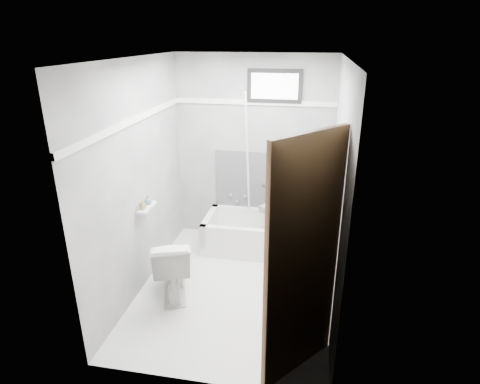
% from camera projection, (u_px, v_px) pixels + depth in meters
% --- Properties ---
extents(floor, '(2.60, 2.60, 0.00)m').
position_uv_depth(floor, '(234.00, 288.00, 4.40)').
color(floor, white).
rests_on(floor, ground).
extents(ceiling, '(2.60, 2.60, 0.00)m').
position_uv_depth(ceiling, '(233.00, 58.00, 3.52)').
color(ceiling, silver).
rests_on(ceiling, floor).
extents(wall_back, '(2.00, 0.02, 2.40)m').
position_uv_depth(wall_back, '(253.00, 151.00, 5.15)').
color(wall_back, slate).
rests_on(wall_back, floor).
extents(wall_front, '(2.00, 0.02, 2.40)m').
position_uv_depth(wall_front, '(197.00, 251.00, 2.77)').
color(wall_front, slate).
rests_on(wall_front, floor).
extents(wall_left, '(0.02, 2.60, 2.40)m').
position_uv_depth(wall_left, '(139.00, 180.00, 4.13)').
color(wall_left, slate).
rests_on(wall_left, floor).
extents(wall_right, '(0.02, 2.60, 2.40)m').
position_uv_depth(wall_right, '(337.00, 193.00, 3.79)').
color(wall_right, slate).
rests_on(wall_right, floor).
extents(bathtub, '(1.50, 0.70, 0.42)m').
position_uv_depth(bathtub, '(263.00, 234.00, 5.14)').
color(bathtub, white).
rests_on(bathtub, floor).
extents(office_chair, '(0.85, 0.85, 1.08)m').
position_uv_depth(office_chair, '(288.00, 202.00, 4.96)').
color(office_chair, slate).
rests_on(office_chair, bathtub).
extents(toilet, '(0.60, 0.78, 0.68)m').
position_uv_depth(toilet, '(172.00, 265.00, 4.20)').
color(toilet, white).
rests_on(toilet, floor).
extents(door, '(0.78, 0.78, 2.00)m').
position_uv_depth(door, '(339.00, 289.00, 2.70)').
color(door, '#502C1D').
rests_on(door, floor).
extents(window, '(0.66, 0.04, 0.40)m').
position_uv_depth(window, '(275.00, 86.00, 4.79)').
color(window, black).
rests_on(window, wall_back).
extents(backerboard, '(1.50, 0.02, 0.78)m').
position_uv_depth(backerboard, '(272.00, 182.00, 5.24)').
color(backerboard, '#4C4C4F').
rests_on(backerboard, wall_back).
extents(trim_back, '(2.00, 0.02, 0.06)m').
position_uv_depth(trim_back, '(254.00, 102.00, 4.91)').
color(trim_back, white).
rests_on(trim_back, wall_back).
extents(trim_left, '(0.02, 2.60, 0.06)m').
position_uv_depth(trim_left, '(134.00, 120.00, 3.90)').
color(trim_left, white).
rests_on(trim_left, wall_left).
extents(pole, '(0.02, 0.46, 1.91)m').
position_uv_depth(pole, '(248.00, 168.00, 4.99)').
color(pole, white).
rests_on(pole, bathtub).
extents(shelf, '(0.10, 0.32, 0.02)m').
position_uv_depth(shelf, '(147.00, 207.00, 4.21)').
color(shelf, silver).
rests_on(shelf, wall_left).
extents(soap_bottle_a, '(0.06, 0.06, 0.11)m').
position_uv_depth(soap_bottle_a, '(142.00, 205.00, 4.12)').
color(soap_bottle_a, olive).
rests_on(soap_bottle_a, shelf).
extents(soap_bottle_b, '(0.11, 0.11, 0.10)m').
position_uv_depth(soap_bottle_b, '(148.00, 200.00, 4.25)').
color(soap_bottle_b, slate).
rests_on(soap_bottle_b, shelf).
extents(faucet, '(0.26, 0.10, 0.16)m').
position_uv_depth(faucet, '(238.00, 197.00, 5.39)').
color(faucet, silver).
rests_on(faucet, wall_back).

